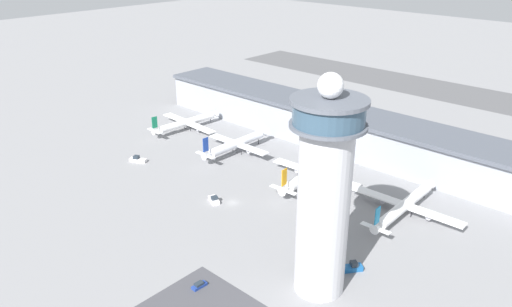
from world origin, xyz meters
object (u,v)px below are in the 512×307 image
airplane_gate_alpha (187,122)px  airplane_gate_charlie (314,172)px  airplane_gate_delta (405,205)px  car_grey_coupe (199,285)px  airplane_gate_bravo (237,144)px  service_truck_catering (138,160)px  service_truck_baggage (214,200)px  service_truck_fuel (352,267)px  control_tower (324,192)px

airplane_gate_alpha → airplane_gate_charlie: 79.94m
airplane_gate_delta → car_grey_coupe: 76.56m
airplane_gate_alpha → airplane_gate_bravo: size_ratio=1.02×
car_grey_coupe → airplane_gate_charlie: bearing=102.0°
service_truck_catering → service_truck_baggage: bearing=-2.4°
service_truck_fuel → airplane_gate_alpha: bearing=161.1°
airplane_gate_charlie → airplane_gate_delta: airplane_gate_charlie is taller
airplane_gate_alpha → service_truck_fuel: airplane_gate_alpha is taller
airplane_gate_charlie → service_truck_baggage: 41.21m
control_tower → airplane_gate_alpha: size_ratio=1.52×
airplane_gate_bravo → service_truck_catering: airplane_gate_bravo is taller
service_truck_catering → service_truck_fuel: (107.83, -2.64, 0.03)m
airplane_gate_bravo → service_truck_baggage: bearing=-55.8°
airplane_gate_alpha → service_truck_catering: size_ratio=5.18×
airplane_gate_bravo → airplane_gate_delta: size_ratio=0.91×
car_grey_coupe → airplane_gate_delta: bearing=72.9°
service_truck_fuel → service_truck_baggage: 58.29m
service_truck_baggage → service_truck_catering: bearing=177.6°
airplane_gate_delta → service_truck_baggage: airplane_gate_delta is taller
service_truck_baggage → car_grey_coupe: bearing=-47.7°
control_tower → service_truck_catering: (-105.14, 15.07, -28.35)m
airplane_gate_alpha → service_truck_baggage: 75.63m
service_truck_catering → service_truck_baggage: (49.54, -2.07, -0.04)m
airplane_gate_bravo → service_truck_catering: 42.82m
service_truck_fuel → airplane_gate_charlie: bearing=137.6°
control_tower → airplane_gate_bravo: (-80.83, 50.14, -24.82)m
airplane_gate_delta → service_truck_catering: 110.00m
car_grey_coupe → control_tower: bearing=43.0°
service_truck_catering → control_tower: bearing=-8.2°
airplane_gate_charlie → car_grey_coupe: (15.51, -72.79, -3.33)m
airplane_gate_alpha → service_truck_catering: (13.92, -38.97, -2.98)m
airplane_gate_bravo → airplane_gate_charlie: airplane_gate_bravo is taller
airplane_gate_charlie → service_truck_baggage: (-16.41, -37.68, -3.03)m
control_tower → service_truck_fuel: bearing=77.8°
airplane_gate_delta → airplane_gate_bravo: bearing=-179.4°
airplane_gate_bravo → airplane_gate_charlie: size_ratio=0.91×
control_tower → airplane_gate_charlie: control_tower is taller
airplane_gate_bravo → service_truck_fuel: 91.71m
control_tower → service_truck_baggage: (-55.60, 13.00, -28.39)m
control_tower → airplane_gate_bravo: bearing=148.2°
service_truck_baggage → car_grey_coupe: size_ratio=1.41×
airplane_gate_alpha → car_grey_coupe: size_ratio=8.78×
airplane_gate_delta → service_truck_catering: bearing=-160.9°
service_truck_catering → airplane_gate_bravo: bearing=55.3°
airplane_gate_charlie → service_truck_fuel: airplane_gate_charlie is taller
service_truck_fuel → service_truck_baggage: (-58.29, 0.57, -0.07)m
airplane_gate_bravo → car_grey_coupe: size_ratio=8.58×
control_tower → airplane_gate_charlie: size_ratio=1.42×
airplane_gate_bravo → car_grey_coupe: bearing=-51.7°
service_truck_fuel → airplane_gate_delta: bearing=95.8°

